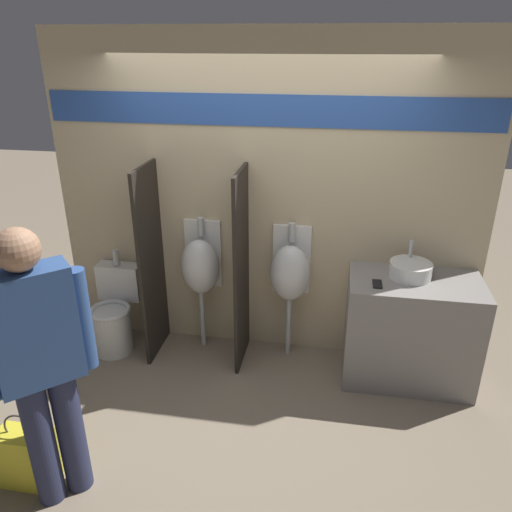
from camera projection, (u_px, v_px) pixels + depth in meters
name	position (u px, v px, depth m)	size (l,w,h in m)	color
ground_plane	(253.00, 379.00, 4.15)	(16.00, 16.00, 0.00)	gray
display_wall	(265.00, 201.00, 4.14)	(3.61, 0.07, 2.70)	beige
sink_counter	(410.00, 330.00, 4.02)	(1.02, 0.60, 0.89)	gray
sink_basin	(410.00, 270.00, 3.88)	(0.33, 0.33, 0.26)	white
cell_phone	(377.00, 284.00, 3.78)	(0.07, 0.14, 0.01)	black
divider_near_counter	(151.00, 264.00, 4.23)	(0.03, 0.52, 1.69)	#28231E
divider_mid	(241.00, 271.00, 4.11)	(0.03, 0.52, 1.69)	#28231E
urinal_near_counter	(200.00, 266.00, 4.31)	(0.34, 0.26, 1.21)	silver
urinal_far	(290.00, 273.00, 4.19)	(0.34, 0.26, 1.21)	silver
toilet	(114.00, 315.00, 4.48)	(0.39, 0.53, 0.88)	white
person_in_vest	(41.00, 362.00, 2.75)	(0.47, 0.46, 1.76)	#282D4C
shopping_bag	(27.00, 457.00, 3.12)	(0.34, 0.19, 0.54)	yellow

